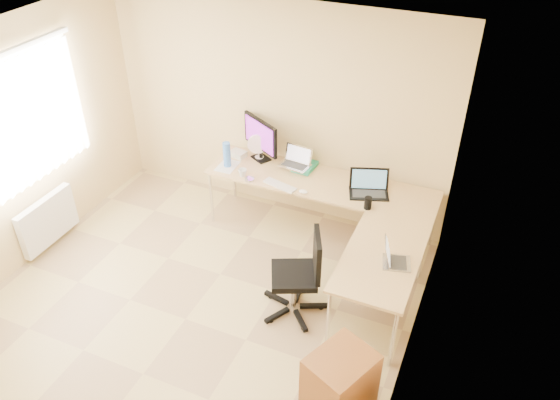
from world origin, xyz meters
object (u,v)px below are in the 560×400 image
at_px(laptop_black, 370,184).
at_px(cabinet, 339,388).
at_px(office_chair, 294,272).
at_px(desk_fan, 259,147).
at_px(mug, 242,173).
at_px(water_bottle, 227,155).
at_px(desk_main, 319,208).
at_px(laptop_center, 295,158).
at_px(monitor, 261,139).
at_px(laptop_return, 398,255).
at_px(keyboard, 280,185).
at_px(desk_return, 378,285).

height_order(laptop_black, cabinet, laptop_black).
bearing_deg(office_chair, desk_fan, 100.93).
bearing_deg(mug, water_bottle, 153.97).
height_order(desk_main, laptop_center, laptop_center).
bearing_deg(mug, monitor, 86.56).
height_order(laptop_black, mug, laptop_black).
xyz_separation_m(desk_fan, office_chair, (1.07, -1.49, -0.38)).
distance_m(mug, office_chair, 1.52).
xyz_separation_m(laptop_center, laptop_return, (1.49, -1.17, -0.06)).
relative_size(water_bottle, office_chair, 0.33).
height_order(monitor, keyboard, monitor).
bearing_deg(laptop_black, laptop_return, -81.03).
bearing_deg(laptop_black, office_chair, -126.01).
xyz_separation_m(laptop_center, office_chair, (0.57, -1.41, -0.39)).
bearing_deg(water_bottle, desk_return, -22.72).
distance_m(desk_return, laptop_return, 0.49).
bearing_deg(laptop_black, mug, 168.70).
xyz_separation_m(monitor, keyboard, (0.45, -0.46, -0.25)).
height_order(monitor, cabinet, monitor).
relative_size(desk_return, laptop_return, 4.35).
bearing_deg(laptop_center, mug, -135.75).
height_order(monitor, laptop_center, monitor).
bearing_deg(laptop_center, office_chair, -60.61).
distance_m(office_chair, cabinet, 1.27).
bearing_deg(cabinet, desk_main, 137.62).
bearing_deg(laptop_center, monitor, 178.80).
relative_size(desk_return, laptop_black, 3.07).
bearing_deg(mug, laptop_return, -21.79).
bearing_deg(laptop_return, monitor, 43.08).
height_order(monitor, desk_fan, monitor).
bearing_deg(monitor, water_bottle, -102.64).
bearing_deg(desk_return, laptop_black, 112.64).
bearing_deg(laptop_return, mug, 53.58).
relative_size(mug, laptop_return, 0.33).
bearing_deg(monitor, cabinet, -23.20).
distance_m(monitor, keyboard, 0.69).
xyz_separation_m(laptop_center, keyboard, (-0.02, -0.39, -0.15)).
relative_size(desk_return, water_bottle, 4.17).
distance_m(desk_fan, cabinet, 3.14).
bearing_deg(mug, office_chair, -44.26).
bearing_deg(laptop_center, water_bottle, -154.85).
relative_size(desk_main, desk_return, 2.04).
relative_size(monitor, laptop_return, 2.06).
distance_m(laptop_black, desk_fan, 1.45).
bearing_deg(laptop_center, laptop_black, -2.28).
bearing_deg(mug, laptop_center, 36.83).
bearing_deg(water_bottle, laptop_center, 17.72).
relative_size(laptop_center, cabinet, 0.49).
bearing_deg(desk_fan, laptop_black, -31.16).
height_order(water_bottle, cabinet, water_bottle).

